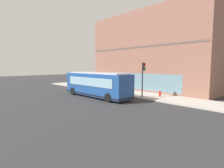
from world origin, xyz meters
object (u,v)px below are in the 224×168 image
at_px(traffic_light_near_corner, 143,73).
at_px(pedestrian_walking_along_curb, 126,84).
at_px(fire_hydrant, 160,93).
at_px(city_bus_nearside, 97,85).
at_px(pedestrian_near_hydrant, 101,83).

xyz_separation_m(traffic_light_near_corner, pedestrian_walking_along_curb, (3.15, 5.66, -2.02)).
bearing_deg(traffic_light_near_corner, fire_hydrant, -31.46).
bearing_deg(city_bus_nearside, traffic_light_near_corner, -52.54).
bearing_deg(city_bus_nearside, pedestrian_walking_along_curb, 9.46).
relative_size(traffic_light_near_corner, fire_hydrant, 5.65).
xyz_separation_m(traffic_light_near_corner, fire_hydrant, (1.89, -1.16, -2.55)).
height_order(traffic_light_near_corner, fire_hydrant, traffic_light_near_corner).
height_order(city_bus_nearside, fire_hydrant, city_bus_nearside).
distance_m(city_bus_nearside, pedestrian_near_hydrant, 6.46).
bearing_deg(fire_hydrant, pedestrian_near_hydrant, 94.58).
height_order(city_bus_nearside, traffic_light_near_corner, traffic_light_near_corner).
relative_size(traffic_light_near_corner, pedestrian_walking_along_curb, 2.68).
bearing_deg(pedestrian_walking_along_curb, fire_hydrant, -100.47).
xyz_separation_m(city_bus_nearside, traffic_light_near_corner, (3.49, -4.55, 1.51)).
distance_m(traffic_light_near_corner, fire_hydrant, 3.38).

